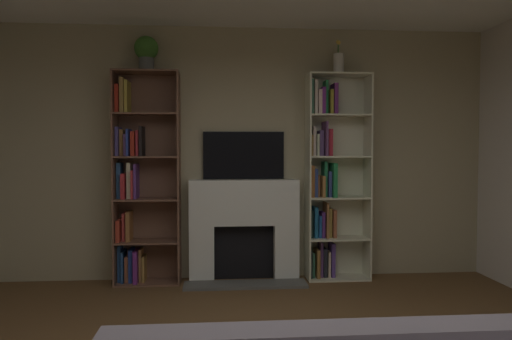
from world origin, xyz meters
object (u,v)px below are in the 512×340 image
at_px(bookshelf_left, 140,183).
at_px(bookshelf_right, 330,178).
at_px(potted_plant, 146,51).
at_px(fireplace, 244,227).
at_px(vase_with_flowers, 339,63).
at_px(tv, 244,155).

relative_size(bookshelf_left, bookshelf_right, 1.00).
bearing_deg(potted_plant, bookshelf_left, 162.63).
xyz_separation_m(fireplace, bookshelf_left, (-1.14, -0.01, 0.50)).
xyz_separation_m(bookshelf_left, vase_with_flowers, (2.19, -0.03, 1.32)).
relative_size(fireplace, potted_plant, 3.48).
bearing_deg(tv, fireplace, -90.00).
distance_m(fireplace, tv, 0.80).
distance_m(bookshelf_right, potted_plant, 2.44).
bearing_deg(fireplace, vase_with_flowers, -1.91).
height_order(tv, bookshelf_right, bookshelf_right).
height_order(bookshelf_left, vase_with_flowers, vase_with_flowers).
bearing_deg(bookshelf_left, fireplace, 0.34).
height_order(fireplace, potted_plant, potted_plant).
relative_size(fireplace, vase_with_flowers, 3.49).
relative_size(tv, potted_plant, 2.40).
bearing_deg(fireplace, bookshelf_right, 0.20).
height_order(bookshelf_right, potted_plant, potted_plant).
xyz_separation_m(bookshelf_right, vase_with_flowers, (0.08, -0.04, 1.28)).
xyz_separation_m(bookshelf_left, bookshelf_right, (2.10, 0.01, 0.04)).
height_order(fireplace, vase_with_flowers, vase_with_flowers).
xyz_separation_m(tv, bookshelf_right, (0.96, -0.08, -0.26)).
bearing_deg(bookshelf_left, vase_with_flowers, -0.74).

